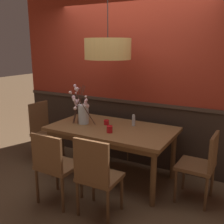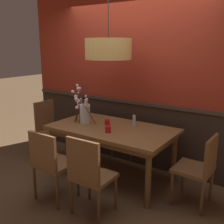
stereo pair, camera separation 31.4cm
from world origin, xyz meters
The scene contains 14 objects.
ground_plane centered at (0.00, 0.00, 0.00)m, with size 24.00×24.00×0.00m, color brown.
back_wall centered at (0.00, 0.67, 1.45)m, with size 4.17×0.14×2.92m.
dining_table centered at (0.00, 0.00, 0.68)m, with size 1.74×0.98×0.76m.
chair_far_side_right centered at (0.27, 0.93, 0.51)m, with size 0.43×0.46×0.93m.
chair_near_side_right centered at (0.30, -0.89, 0.52)m, with size 0.46×0.41×0.93m.
chair_near_side_left centered at (-0.27, -0.92, 0.52)m, with size 0.46×0.42×0.90m.
chair_head_west_end centered at (-1.30, 0.02, 0.54)m, with size 0.40×0.43×0.97m.
chair_head_east_end centered at (1.24, -0.01, 0.50)m, with size 0.43×0.43×0.88m.
chair_far_side_left centered at (-0.24, 0.88, 0.52)m, with size 0.44×0.46×0.93m.
vase_with_blossoms centered at (-0.48, -0.04, 0.94)m, with size 0.45×0.38×0.56m.
candle_holder_nearer_center centered at (0.09, -0.22, 0.81)m, with size 0.08×0.08×0.09m.
candle_holder_nearer_edge centered at (-0.13, 0.07, 0.80)m, with size 0.08×0.08×0.07m.
condiment_bottle centered at (0.23, 0.21, 0.84)m, with size 0.05×0.05×0.17m.
pendant_lamp centered at (-0.09, 0.04, 1.83)m, with size 0.62×0.62×1.23m.
Camera 2 is at (2.02, -2.96, 1.88)m, focal length 43.03 mm.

